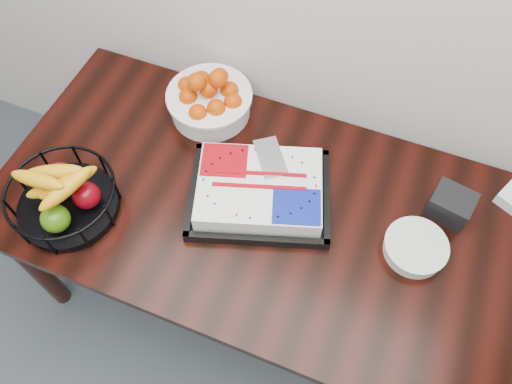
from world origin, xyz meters
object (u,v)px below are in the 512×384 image
at_px(tangerine_bowl, 209,96).
at_px(napkin_box, 451,205).
at_px(cake_tray, 260,190).
at_px(table, 263,220).
at_px(fruit_basket, 63,197).
at_px(plate_stack, 415,248).

xyz_separation_m(tangerine_bowl, napkin_box, (0.89, -0.10, -0.04)).
bearing_deg(tangerine_bowl, napkin_box, -6.41).
relative_size(cake_tray, tangerine_bowl, 1.77).
bearing_deg(napkin_box, cake_tray, -163.35).
xyz_separation_m(table, fruit_basket, (-0.59, -0.24, 0.16)).
height_order(plate_stack, napkin_box, napkin_box).
bearing_deg(tangerine_bowl, cake_tray, -42.36).
distance_m(table, napkin_box, 0.62).
bearing_deg(plate_stack, tangerine_bowl, 161.15).
relative_size(table, cake_tray, 3.28).
distance_m(plate_stack, napkin_box, 0.20).
xyz_separation_m(cake_tray, plate_stack, (0.52, -0.00, -0.02)).
bearing_deg(cake_tray, napkin_box, 16.65).
height_order(table, tangerine_bowl, tangerine_bowl).
height_order(tangerine_bowl, fruit_basket, tangerine_bowl).
bearing_deg(plate_stack, table, -176.63).
xyz_separation_m(plate_stack, napkin_box, (0.07, 0.18, 0.02)).
distance_m(table, tangerine_bowl, 0.48).
height_order(cake_tray, tangerine_bowl, tangerine_bowl).
height_order(cake_tray, fruit_basket, fruit_basket).
distance_m(table, plate_stack, 0.51).
relative_size(fruit_basket, plate_stack, 1.75).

